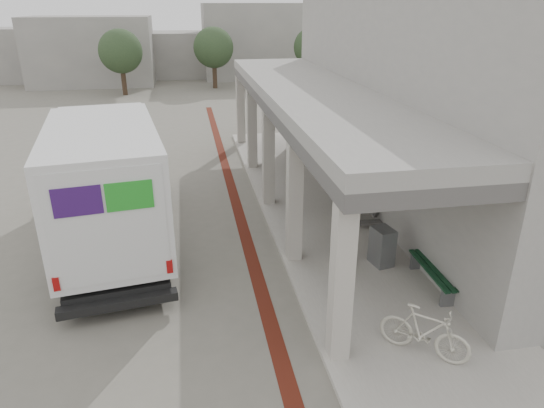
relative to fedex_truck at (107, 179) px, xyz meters
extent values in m
plane|color=#69655A|center=(2.83, -2.65, -1.94)|extent=(120.00, 120.00, 0.00)
cube|color=#4E1A0F|center=(3.83, -0.65, -1.93)|extent=(0.35, 40.00, 0.01)
cube|color=#A09B90|center=(6.83, -2.65, -1.88)|extent=(4.40, 28.00, 0.12)
cube|color=gray|center=(10.18, 1.85, 1.56)|extent=(4.30, 17.00, 7.00)
cube|color=#53514E|center=(6.43, 1.85, 1.56)|extent=(3.40, 16.90, 0.35)
cube|color=gray|center=(6.43, 1.85, 1.91)|extent=(3.40, 16.90, 0.35)
cube|color=gray|center=(-5.17, 31.35, 0.81)|extent=(10.00, 6.00, 5.50)
cube|color=gray|center=(1.83, 35.35, 0.06)|extent=(8.00, 6.00, 4.00)
cube|color=gray|center=(8.83, 33.35, 1.31)|extent=(9.00, 6.00, 6.50)
cube|color=gray|center=(-11.17, 34.35, 0.31)|extent=(7.00, 5.00, 4.50)
cylinder|color=#38281C|center=(-2.17, 25.35, -0.74)|extent=(0.36, 0.36, 2.40)
sphere|color=#233720|center=(-2.17, 25.35, 1.26)|extent=(3.20, 3.20, 3.20)
cylinder|color=#38281C|center=(4.83, 27.35, -0.74)|extent=(0.36, 0.36, 2.40)
sphere|color=#233720|center=(4.83, 27.35, 1.26)|extent=(3.20, 3.20, 3.20)
cylinder|color=#38281C|center=(12.83, 26.35, -0.74)|extent=(0.36, 0.36, 2.40)
sphere|color=#233720|center=(12.83, 26.35, 1.26)|extent=(3.20, 3.20, 3.20)
cube|color=black|center=(0.01, -0.04, -1.49)|extent=(3.43, 8.09, 0.34)
cube|color=silver|center=(0.15, -1.04, 0.25)|extent=(3.48, 6.14, 2.91)
cube|color=silver|center=(-0.40, 2.79, 0.08)|extent=(2.96, 2.48, 2.58)
cube|color=silver|center=(-0.56, 3.95, -0.87)|extent=(2.53, 1.01, 0.90)
cube|color=black|center=(-0.52, 3.67, 0.69)|extent=(2.52, 0.89, 1.18)
cube|color=black|center=(0.57, -4.03, -1.55)|extent=(2.59, 0.64, 0.20)
cube|color=#331357|center=(-1.30, -0.45, 0.75)|extent=(0.24, 1.56, 0.84)
cube|color=#209524|center=(-1.06, -2.11, 0.75)|extent=(0.24, 1.56, 0.84)
cube|color=#331357|center=(0.06, -4.02, 0.92)|extent=(0.95, 0.17, 0.62)
cube|color=#209524|center=(1.06, -3.88, 0.92)|extent=(0.95, 0.17, 0.62)
cylinder|color=black|center=(-1.57, 2.68, -1.43)|extent=(0.45, 1.04, 1.01)
cylinder|color=black|center=(0.76, 3.01, -1.43)|extent=(0.45, 1.04, 1.01)
cylinder|color=black|center=(-0.84, -2.42, -1.43)|extent=(0.45, 1.04, 1.01)
cylinder|color=black|center=(1.49, -2.09, -1.43)|extent=(0.45, 1.04, 1.01)
cube|color=slate|center=(7.94, -5.01, -1.60)|extent=(0.43, 0.11, 0.43)
cube|color=slate|center=(8.00, -3.32, -1.60)|extent=(0.43, 0.11, 0.43)
cube|color=#11351E|center=(7.81, -4.16, -1.37)|extent=(0.20, 2.04, 0.05)
cube|color=#11351E|center=(7.97, -4.16, -1.37)|extent=(0.20, 2.04, 0.05)
cube|color=#11351E|center=(8.13, -4.17, -1.37)|extent=(0.20, 2.04, 0.05)
cylinder|color=gray|center=(6.11, -2.71, -1.60)|extent=(0.44, 0.44, 0.44)
sphere|color=gray|center=(6.11, -2.71, -1.38)|extent=(0.44, 0.44, 0.44)
cylinder|color=gray|center=(7.04, -0.04, -1.60)|extent=(0.43, 0.43, 0.43)
sphere|color=gray|center=(7.04, -0.04, -1.39)|extent=(0.43, 0.43, 0.43)
cube|color=slate|center=(7.13, -2.91, -1.31)|extent=(0.57, 0.69, 1.02)
imported|color=beige|center=(6.58, -6.45, -1.28)|extent=(1.67, 1.54, 1.07)
camera|label=1|loc=(2.32, -13.49, 4.58)|focal=32.00mm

